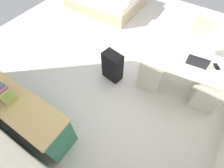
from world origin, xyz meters
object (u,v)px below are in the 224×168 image
Objects in this scene: office_chair at (197,45)px; suitcase_black at (112,66)px; computer_mouse at (180,57)px; cell_phone_near_laptop at (217,67)px; laptop at (197,62)px; desk at (181,75)px; credenza at (20,111)px.

suitcase_black is at bearing 48.27° from office_chair.
computer_mouse reaches higher than cell_phone_near_laptop.
suitcase_black is 1.79× the size of laptop.
desk is 4.51× the size of laptop.
office_chair reaches higher than suitcase_black.
desk is 0.39m from computer_mouse.
credenza is 3.00× the size of suitcase_black.
laptop reaches higher than desk.
credenza reaches higher than suitcase_black.
laptop is 2.47× the size of cell_phone_near_laptop.
laptop is (-1.90, -1.99, 0.41)m from credenza.
desk reaches higher than suitcase_black.
credenza is 5.36× the size of laptop.
credenza is 13.24× the size of cell_phone_near_laptop.
suitcase_black is 1.41m from laptop.
suitcase_black is 1.17m from computer_mouse.
office_chair is 6.91× the size of cell_phone_near_laptop.
desk is at bearing -150.30° from suitcase_black.
cell_phone_near_laptop reaches higher than suitcase_black.
credenza is 2.61m from computer_mouse.
laptop reaches higher than computer_mouse.
suitcase_black is at bearing -112.29° from credenza.
laptop is 0.27m from computer_mouse.
office_chair is at bearing -122.20° from suitcase_black.
suitcase_black is at bearing 18.54° from laptop.
cell_phone_near_laptop is (-0.39, 0.74, 0.31)m from office_chair.
laptop is at bearing 97.14° from office_chair.
credenza is at bearing 48.01° from desk.
office_chair is 0.93m from computer_mouse.
cell_phone_near_laptop reaches higher than credenza.
laptop is 3.36× the size of computer_mouse.
office_chair reaches higher than computer_mouse.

